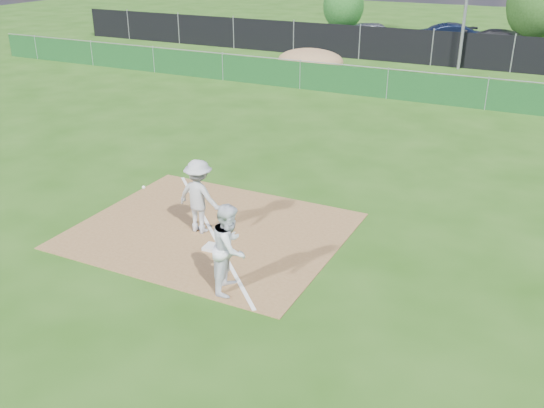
{
  "coord_description": "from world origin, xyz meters",
  "views": [
    {
      "loc": [
        6.93,
        -9.67,
        6.3
      ],
      "look_at": [
        1.6,
        1.0,
        1.0
      ],
      "focal_mm": 40.0,
      "sensor_mm": 36.0,
      "label": 1
    }
  ],
  "objects_px": {
    "runner": "(230,248)",
    "tree_left": "(343,6)",
    "tree_mid": "(539,4)",
    "car_mid": "(459,37)",
    "car_left": "(375,34)",
    "car_right": "(507,43)",
    "first_base": "(212,247)",
    "play_at_first": "(199,196)"
  },
  "relations": [
    {
      "from": "runner",
      "to": "first_base",
      "type": "bearing_deg",
      "value": 30.68
    },
    {
      "from": "first_base",
      "to": "car_mid",
      "type": "bearing_deg",
      "value": 90.28
    },
    {
      "from": "car_left",
      "to": "car_right",
      "type": "height_order",
      "value": "car_left"
    },
    {
      "from": "first_base",
      "to": "car_mid",
      "type": "xyz_separation_m",
      "value": [
        -0.14,
        27.96,
        0.71
      ]
    },
    {
      "from": "tree_left",
      "to": "play_at_first",
      "type": "bearing_deg",
      "value": -75.24
    },
    {
      "from": "car_left",
      "to": "car_right",
      "type": "relative_size",
      "value": 0.92
    },
    {
      "from": "car_mid",
      "to": "car_left",
      "type": "bearing_deg",
      "value": 81.01
    },
    {
      "from": "first_base",
      "to": "car_right",
      "type": "height_order",
      "value": "car_right"
    },
    {
      "from": "car_left",
      "to": "car_mid",
      "type": "distance_m",
      "value": 4.91
    },
    {
      "from": "play_at_first",
      "to": "car_left",
      "type": "relative_size",
      "value": 0.49
    },
    {
      "from": "first_base",
      "to": "car_mid",
      "type": "distance_m",
      "value": 27.97
    },
    {
      "from": "play_at_first",
      "to": "runner",
      "type": "relative_size",
      "value": 1.22
    },
    {
      "from": "runner",
      "to": "car_left",
      "type": "distance_m",
      "value": 28.9
    },
    {
      "from": "car_right",
      "to": "car_left",
      "type": "bearing_deg",
      "value": 105.77
    },
    {
      "from": "runner",
      "to": "car_mid",
      "type": "height_order",
      "value": "runner"
    },
    {
      "from": "play_at_first",
      "to": "car_right",
      "type": "height_order",
      "value": "play_at_first"
    },
    {
      "from": "first_base",
      "to": "tree_left",
      "type": "distance_m",
      "value": 33.61
    },
    {
      "from": "car_left",
      "to": "tree_left",
      "type": "xyz_separation_m",
      "value": [
        -4.09,
        5.29,
        0.99
      ]
    },
    {
      "from": "first_base",
      "to": "car_right",
      "type": "xyz_separation_m",
      "value": [
        2.64,
        27.53,
        0.65
      ]
    },
    {
      "from": "car_left",
      "to": "tree_mid",
      "type": "height_order",
      "value": "tree_mid"
    },
    {
      "from": "first_base",
      "to": "runner",
      "type": "relative_size",
      "value": 0.19
    },
    {
      "from": "runner",
      "to": "tree_mid",
      "type": "xyz_separation_m",
      "value": [
        2.42,
        34.46,
        1.47
      ]
    },
    {
      "from": "tree_left",
      "to": "runner",
      "type": "bearing_deg",
      "value": -73.04
    },
    {
      "from": "play_at_first",
      "to": "car_mid",
      "type": "bearing_deg",
      "value": 88.81
    },
    {
      "from": "first_base",
      "to": "car_right",
      "type": "relative_size",
      "value": 0.07
    },
    {
      "from": "car_right",
      "to": "tree_left",
      "type": "height_order",
      "value": "tree_left"
    },
    {
      "from": "car_mid",
      "to": "car_right",
      "type": "relative_size",
      "value": 0.96
    },
    {
      "from": "play_at_first",
      "to": "car_mid",
      "type": "height_order",
      "value": "play_at_first"
    },
    {
      "from": "first_base",
      "to": "play_at_first",
      "type": "distance_m",
      "value": 1.27
    },
    {
      "from": "car_right",
      "to": "tree_left",
      "type": "bearing_deg",
      "value": 79.73
    },
    {
      "from": "car_right",
      "to": "tree_mid",
      "type": "xyz_separation_m",
      "value": [
        0.96,
        5.72,
        1.66
      ]
    },
    {
      "from": "play_at_first",
      "to": "car_right",
      "type": "xyz_separation_m",
      "value": [
        3.34,
        26.89,
        -0.18
      ]
    },
    {
      "from": "runner",
      "to": "tree_left",
      "type": "bearing_deg",
      "value": 3.4
    },
    {
      "from": "car_mid",
      "to": "runner",
      "type": "bearing_deg",
      "value": 162.72
    },
    {
      "from": "runner",
      "to": "tree_mid",
      "type": "distance_m",
      "value": 34.58
    },
    {
      "from": "first_base",
      "to": "tree_mid",
      "type": "height_order",
      "value": "tree_mid"
    },
    {
      "from": "runner",
      "to": "car_mid",
      "type": "bearing_deg",
      "value": -10.98
    },
    {
      "from": "runner",
      "to": "car_right",
      "type": "height_order",
      "value": "runner"
    },
    {
      "from": "tree_mid",
      "to": "car_mid",
      "type": "bearing_deg",
      "value": -125.16
    },
    {
      "from": "first_base",
      "to": "tree_mid",
      "type": "bearing_deg",
      "value": 83.84
    },
    {
      "from": "runner",
      "to": "tree_left",
      "type": "xyz_separation_m",
      "value": [
        -10.23,
        33.53,
        0.86
      ]
    },
    {
      "from": "play_at_first",
      "to": "runner",
      "type": "bearing_deg",
      "value": -44.58
    }
  ]
}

